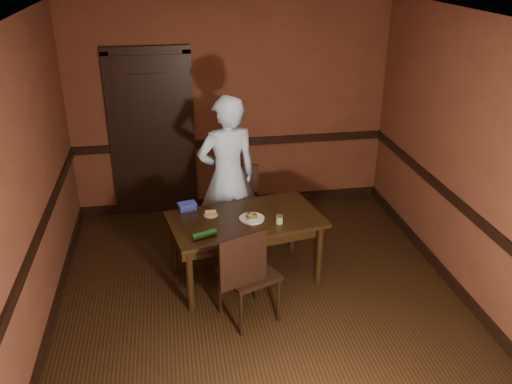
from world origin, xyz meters
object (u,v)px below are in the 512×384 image
object	(u,v)px
dining_table	(246,248)
sauce_jar	(279,219)
person	(228,176)
chair_far	(242,213)
cheese_saucer	(211,214)
sandwich_plate	(252,218)
chair_near	(249,272)
food_tub	(187,206)

from	to	relation	value
dining_table	sauce_jar	size ratio (longest dim) A/B	17.47
person	sauce_jar	xyz separation A→B (m)	(0.42, -0.80, -0.16)
chair_far	cheese_saucer	xyz separation A→B (m)	(-0.38, -0.43, 0.24)
person	sandwich_plate	size ratio (longest dim) A/B	7.20
dining_table	cheese_saucer	bearing A→B (deg)	151.64
person	chair_far	bearing A→B (deg)	134.32
chair_near	cheese_saucer	distance (m)	0.85
sauce_jar	cheese_saucer	size ratio (longest dim) A/B	0.59
person	sandwich_plate	distance (m)	0.71
chair_far	dining_table	bearing A→B (deg)	-90.50
chair_near	person	world-z (taller)	person
chair_far	food_tub	xyz separation A→B (m)	(-0.61, -0.26, 0.26)
dining_table	chair_near	xyz separation A→B (m)	(-0.07, -0.66, 0.14)
sandwich_plate	cheese_saucer	distance (m)	0.43
person	chair_near	bearing A→B (deg)	79.58
sauce_jar	food_tub	world-z (taller)	sauce_jar
chair_far	person	distance (m)	0.45
chair_far	cheese_saucer	distance (m)	0.62
sandwich_plate	sauce_jar	world-z (taller)	sauce_jar
sauce_jar	sandwich_plate	bearing A→B (deg)	153.07
chair_near	cheese_saucer	xyz separation A→B (m)	(-0.27, 0.77, 0.24)
dining_table	chair_near	distance (m)	0.68
chair_near	cheese_saucer	bearing A→B (deg)	-92.46
chair_far	sauce_jar	distance (m)	0.80
chair_near	person	xyz separation A→B (m)	(-0.03, 1.29, 0.42)
sandwich_plate	food_tub	bearing A→B (deg)	153.14
cheese_saucer	food_tub	distance (m)	0.29
person	food_tub	distance (m)	0.61
person	sandwich_plate	world-z (taller)	person
dining_table	chair_far	size ratio (longest dim) A/B	1.54
person	food_tub	bearing A→B (deg)	24.75
cheese_saucer	food_tub	bearing A→B (deg)	143.59
chair_near	sandwich_plate	world-z (taller)	chair_near
dining_table	chair_near	world-z (taller)	chair_near
sauce_jar	food_tub	bearing A→B (deg)	153.12
person	cheese_saucer	xyz separation A→B (m)	(-0.24, -0.52, -0.18)
dining_table	person	xyz separation A→B (m)	(-0.10, 0.63, 0.56)
dining_table	person	bearing A→B (deg)	88.71
food_tub	chair_far	bearing A→B (deg)	9.67
cheese_saucer	food_tub	world-z (taller)	food_tub
dining_table	sandwich_plate	distance (m)	0.38
dining_table	chair_far	distance (m)	0.55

